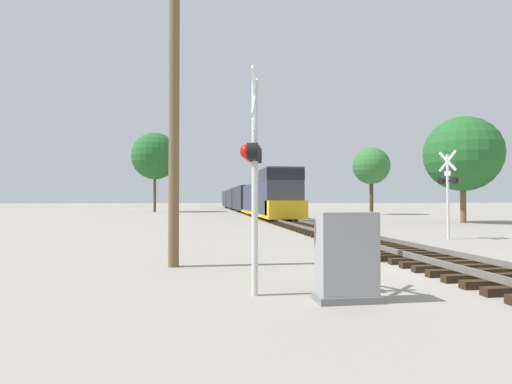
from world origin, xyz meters
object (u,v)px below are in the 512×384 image
at_px(utility_pole, 174,82).
at_px(tree_mid_background, 371,166).
at_px(crossing_signal_far, 448,186).
at_px(crossing_signal_near, 253,162).
at_px(tree_deep_background, 155,156).
at_px(tree_far_right, 463,154).
at_px(freight_train, 243,199).
at_px(relay_cabinet, 346,257).

bearing_deg(utility_pole, tree_mid_background, 58.77).
height_order(crossing_signal_far, tree_mid_background, tree_mid_background).
relative_size(crossing_signal_near, tree_deep_background, 0.36).
relative_size(tree_far_right, tree_deep_background, 0.71).
height_order(freight_train, crossing_signal_far, freight_train).
bearing_deg(crossing_signal_far, relay_cabinet, 123.54).
height_order(crossing_signal_near, crossing_signal_far, crossing_signal_near).
xyz_separation_m(crossing_signal_near, tree_deep_background, (-7.45, 51.13, 5.54)).
bearing_deg(crossing_signal_near, tree_deep_background, -158.11).
height_order(freight_train, crossing_signal_near, freight_train).
xyz_separation_m(freight_train, utility_pole, (-7.07, -49.51, 2.96)).
distance_m(crossing_signal_far, tree_far_right, 14.42).
bearing_deg(crossing_signal_near, tree_mid_background, 166.68).
distance_m(crossing_signal_far, tree_deep_background, 45.80).
distance_m(freight_train, crossing_signal_near, 53.16).
xyz_separation_m(crossing_signal_far, tree_mid_background, (9.11, 28.45, 3.38)).
relative_size(relay_cabinet, utility_pole, 0.16).
xyz_separation_m(crossing_signal_far, relay_cabinet, (-8.44, -9.79, -1.61)).
relative_size(crossing_signal_far, tree_deep_background, 0.35).
bearing_deg(tree_far_right, relay_cabinet, -129.22).
xyz_separation_m(freight_train, relay_cabinet, (-3.87, -53.52, -1.13)).
height_order(crossing_signal_far, utility_pole, utility_pole).
bearing_deg(crossing_signal_near, crossing_signal_far, 146.10).
bearing_deg(tree_mid_background, tree_far_right, -91.47).
xyz_separation_m(freight_train, tree_far_right, (13.24, -32.56, 3.32)).
bearing_deg(relay_cabinet, utility_pole, 128.55).
height_order(crossing_signal_near, tree_mid_background, tree_mid_background).
bearing_deg(crossing_signal_near, tree_far_right, 151.06).
height_order(freight_train, relay_cabinet, freight_train).
bearing_deg(crossing_signal_far, utility_pole, 100.70).
xyz_separation_m(utility_pole, tree_far_right, (20.31, 16.95, 0.36)).
distance_m(tree_far_right, tree_mid_background, 17.29).
bearing_deg(tree_deep_background, freight_train, 7.75).
bearing_deg(freight_train, crossing_signal_far, -84.03).
height_order(relay_cabinet, tree_deep_background, tree_deep_background).
bearing_deg(utility_pole, crossing_signal_near, -63.90).
bearing_deg(crossing_signal_far, tree_far_right, -53.48).
xyz_separation_m(tree_mid_background, tree_deep_background, (-26.54, 13.54, 2.23)).
relative_size(freight_train, utility_pole, 6.91).
height_order(crossing_signal_far, tree_deep_background, tree_deep_background).
xyz_separation_m(freight_train, crossing_signal_near, (-5.41, -52.88, 0.56)).
xyz_separation_m(freight_train, tree_mid_background, (13.68, -15.29, 3.87)).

